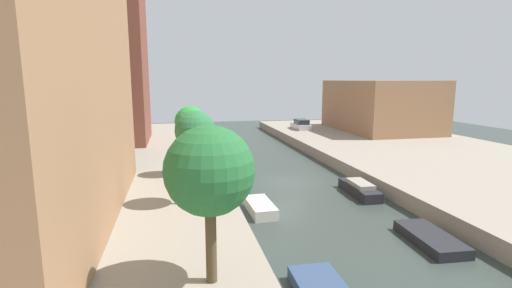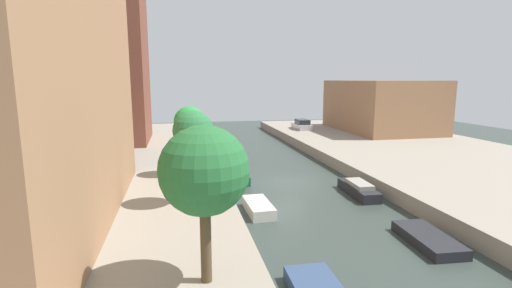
{
  "view_description": "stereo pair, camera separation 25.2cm",
  "coord_description": "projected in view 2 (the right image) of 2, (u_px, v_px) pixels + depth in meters",
  "views": [
    {
      "loc": [
        -8.12,
        -25.86,
        7.55
      ],
      "look_at": [
        -0.73,
        8.17,
        1.54
      ],
      "focal_mm": 26.19,
      "sensor_mm": 36.0,
      "label": 1
    },
    {
      "loc": [
        -7.87,
        -25.91,
        7.55
      ],
      "look_at": [
        -0.73,
        8.17,
        1.54
      ],
      "focal_mm": 26.19,
      "sensor_mm": 36.0,
      "label": 2
    }
  ],
  "objects": [
    {
      "name": "ground_plane",
      "position": [
        288.0,
        182.0,
        27.86
      ],
      "size": [
        84.0,
        84.0,
        0.0
      ],
      "primitive_type": "plane",
      "color": "#333D38"
    },
    {
      "name": "moored_boat_left_3",
      "position": [
        236.0,
        177.0,
        28.14
      ],
      "size": [
        1.56,
        3.64,
        0.65
      ],
      "color": "#195638",
      "rests_on": "ground_plane"
    },
    {
      "name": "apartment_tower_far",
      "position": [
        92.0,
        8.0,
        37.5
      ],
      "size": [
        10.0,
        9.38,
        27.38
      ],
      "primitive_type": "cube",
      "color": "brown",
      "rests_on": "quay_left"
    },
    {
      "name": "quay_left",
      "position": [
        71.0,
        187.0,
        24.75
      ],
      "size": [
        20.0,
        64.0,
        1.0
      ],
      "primitive_type": "cube",
      "color": "gray",
      "rests_on": "ground_plane"
    },
    {
      "name": "quay_right",
      "position": [
        462.0,
        166.0,
        30.81
      ],
      "size": [
        20.0,
        64.0,
        1.0
      ],
      "primitive_type": "cube",
      "color": "gray",
      "rests_on": "ground_plane"
    },
    {
      "name": "parked_car",
      "position": [
        302.0,
        125.0,
        50.1
      ],
      "size": [
        1.84,
        4.4,
        1.34
      ],
      "color": "#B7B7BC",
      "rests_on": "quay_right"
    },
    {
      "name": "street_tree_1",
      "position": [
        193.0,
        132.0,
        19.3
      ],
      "size": [
        2.11,
        2.11,
        5.0
      ],
      "color": "brown",
      "rests_on": "quay_left"
    },
    {
      "name": "street_tree_2",
      "position": [
        189.0,
        123.0,
        25.48
      ],
      "size": [
        2.11,
        2.11,
        4.78
      ],
      "color": "brown",
      "rests_on": "quay_left"
    },
    {
      "name": "moored_boat_right_1",
      "position": [
        428.0,
        239.0,
        17.32
      ],
      "size": [
        1.91,
        3.82,
        0.49
      ],
      "color": "#232328",
      "rests_on": "ground_plane"
    },
    {
      "name": "street_tree_0",
      "position": [
        204.0,
        172.0,
        11.68
      ],
      "size": [
        2.88,
        2.88,
        5.18
      ],
      "color": "#4D3E27",
      "rests_on": "quay_left"
    },
    {
      "name": "low_block_right",
      "position": [
        381.0,
        106.0,
        48.46
      ],
      "size": [
        10.0,
        14.74,
        6.45
      ],
      "primitive_type": "cube",
      "color": "#9E704C",
      "rests_on": "quay_right"
    },
    {
      "name": "moored_boat_left_2",
      "position": [
        258.0,
        207.0,
        21.44
      ],
      "size": [
        1.41,
        3.14,
        0.61
      ],
      "color": "beige",
      "rests_on": "ground_plane"
    },
    {
      "name": "moored_boat_right_2",
      "position": [
        359.0,
        189.0,
        24.71
      ],
      "size": [
        1.4,
        4.22,
        0.92
      ],
      "color": "#232328",
      "rests_on": "ground_plane"
    }
  ]
}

